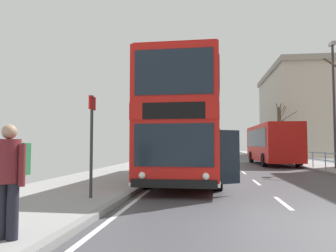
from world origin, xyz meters
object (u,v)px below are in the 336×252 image
object	(u,v)px
background_bus_far_lane	(272,143)
background_building_00	(317,113)
street_lamp_far_side	(334,95)
double_decker_bus_main	(190,126)
bare_tree_far_00	(280,131)
pedestrian_with_backpack	(10,172)
bus_stop_sign_near	(92,135)

from	to	relation	value
background_bus_far_lane	background_building_00	world-z (taller)	background_building_00
background_bus_far_lane	street_lamp_far_side	xyz separation A→B (m)	(2.60, -5.87, 2.90)
double_decker_bus_main	bare_tree_far_00	bearing A→B (deg)	69.52
street_lamp_far_side	bare_tree_far_00	world-z (taller)	street_lamp_far_side
double_decker_bus_main	pedestrian_with_backpack	world-z (taller)	double_decker_bus_main
double_decker_bus_main	background_building_00	bearing A→B (deg)	64.39
double_decker_bus_main	pedestrian_with_backpack	size ratio (longest dim) A/B	6.40
double_decker_bus_main	bus_stop_sign_near	world-z (taller)	double_decker_bus_main
pedestrian_with_backpack	bus_stop_sign_near	xyz separation A→B (m)	(-0.14, 3.80, 0.68)
background_bus_far_lane	background_building_00	xyz separation A→B (m)	(10.37, 21.63, 4.40)
double_decker_bus_main	bare_tree_far_00	distance (m)	25.33
pedestrian_with_backpack	background_bus_far_lane	bearing A→B (deg)	70.16
background_bus_far_lane	pedestrian_with_backpack	bearing A→B (deg)	-109.84
street_lamp_far_side	background_building_00	bearing A→B (deg)	74.22
pedestrian_with_backpack	bare_tree_far_00	xyz separation A→B (m)	(10.99, 33.59, 2.02)
background_building_00	street_lamp_far_side	bearing A→B (deg)	-105.78
double_decker_bus_main	background_bus_far_lane	xyz separation A→B (m)	(5.78, 12.07, -0.71)
bus_stop_sign_near	background_building_00	world-z (taller)	background_building_00
pedestrian_with_backpack	street_lamp_far_side	bearing A→B (deg)	56.78
pedestrian_with_backpack	background_building_00	xyz separation A→B (m)	(18.29, 43.56, 4.95)
pedestrian_with_backpack	bare_tree_far_00	world-z (taller)	bare_tree_far_00
street_lamp_far_side	background_building_00	world-z (taller)	background_building_00
bare_tree_far_00	background_bus_far_lane	bearing A→B (deg)	-104.80
street_lamp_far_side	background_building_00	xyz separation A→B (m)	(7.77, 27.50, 1.50)
street_lamp_far_side	bus_stop_sign_near	bearing A→B (deg)	-131.00
bus_stop_sign_near	street_lamp_far_side	size ratio (longest dim) A/B	0.36
bare_tree_far_00	bus_stop_sign_near	bearing A→B (deg)	-110.50
background_bus_far_lane	bus_stop_sign_near	size ratio (longest dim) A/B	3.51
pedestrian_with_backpack	street_lamp_far_side	world-z (taller)	street_lamp_far_side
bus_stop_sign_near	street_lamp_far_side	world-z (taller)	street_lamp_far_side
double_decker_bus_main	background_bus_far_lane	distance (m)	13.40
double_decker_bus_main	street_lamp_far_side	world-z (taller)	street_lamp_far_side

